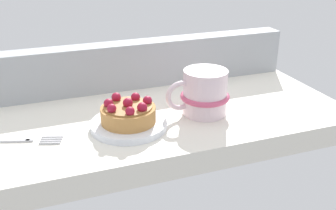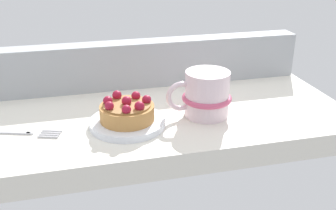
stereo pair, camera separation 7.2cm
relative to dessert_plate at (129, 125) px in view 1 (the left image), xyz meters
The scene contains 6 objects.
ground_plane 6.35cm from the dessert_plate, 62.17° to the left, with size 80.54×34.11×4.30cm, color silver.
window_rail_back 20.33cm from the dessert_plate, 82.23° to the left, with size 78.93×4.95×9.99cm, color #9EA3A8.
dessert_plate is the anchor object (origin of this frame).
raspberry_tart 2.37cm from the dessert_plate, 157.35° to the right, with size 9.60×9.60×4.45cm.
coffee_mug 15.33cm from the dessert_plate, ahead, with size 12.43×9.26×8.56cm.
dessert_fork 19.11cm from the dessert_plate, behind, with size 15.67×6.49×0.60cm.
Camera 1 is at (-18.08, -66.69, 32.03)cm, focal length 42.82 mm.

